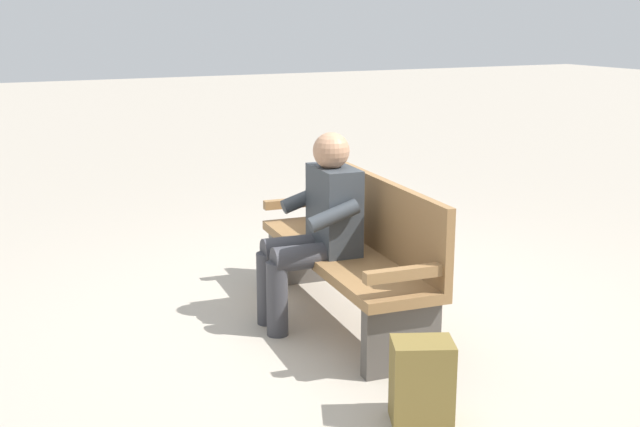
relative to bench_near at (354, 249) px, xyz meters
name	(u,v)px	position (x,y,z in m)	size (l,w,h in m)	color
ground_plane	(343,321)	(0.01, 0.07, -0.46)	(40.00, 40.00, 0.00)	#A89E8E
bench_near	(354,249)	(0.00, 0.00, 0.00)	(1.83, 0.63, 0.90)	olive
person_seated	(317,224)	(0.05, 0.23, 0.17)	(0.59, 0.60, 1.18)	#33383D
backpack	(421,382)	(-1.28, 0.33, -0.26)	(0.32, 0.34, 0.40)	brown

